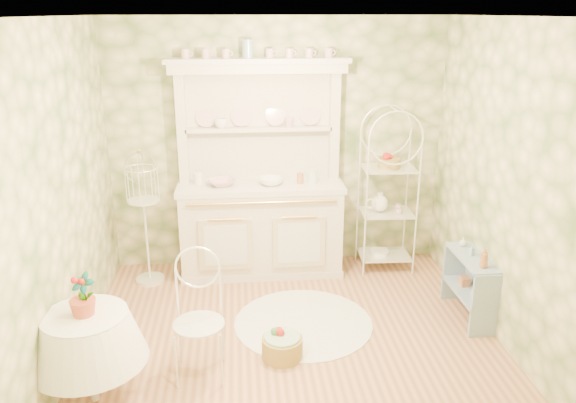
{
  "coord_description": "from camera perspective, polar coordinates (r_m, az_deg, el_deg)",
  "views": [
    {
      "loc": [
        -0.42,
        -4.14,
        2.73
      ],
      "look_at": [
        0.0,
        0.5,
        1.15
      ],
      "focal_mm": 35.0,
      "sensor_mm": 36.0,
      "label": 1
    }
  ],
  "objects": [
    {
      "name": "wall_left",
      "position": [
        4.58,
        -22.42,
        -0.28
      ],
      "size": [
        3.6,
        3.6,
        0.0
      ],
      "primitive_type": "plane",
      "color": "beige",
      "rests_on": "floor"
    },
    {
      "name": "bottle_blue",
      "position": [
        5.42,
        18.12,
        -4.82
      ],
      "size": [
        0.06,
        0.06,
        0.1
      ],
      "primitive_type": "imported",
      "rotation": [
        0.0,
        0.0,
        0.42
      ],
      "color": "#87A3BD",
      "rests_on": "side_shelf"
    },
    {
      "name": "lace_rug",
      "position": [
        5.31,
        1.56,
        -12.2
      ],
      "size": [
        1.68,
        1.68,
        0.01
      ],
      "primitive_type": "cylinder",
      "rotation": [
        0.0,
        0.0,
        -0.41
      ],
      "color": "white",
      "rests_on": "floor"
    },
    {
      "name": "bowl_white",
      "position": [
        5.88,
        -1.71,
        1.78
      ],
      "size": [
        0.29,
        0.29,
        0.08
      ],
      "primitive_type": "imported",
      "rotation": [
        0.0,
        0.0,
        -0.16
      ],
      "color": "white",
      "rests_on": "kitchen_dresser"
    },
    {
      "name": "cup_right",
      "position": [
        5.96,
        0.13,
        7.88
      ],
      "size": [
        0.13,
        0.13,
        0.09
      ],
      "primitive_type": "imported",
      "rotation": [
        0.0,
        0.0,
        -0.44
      ],
      "color": "white",
      "rests_on": "kitchen_dresser"
    },
    {
      "name": "round_table",
      "position": [
        4.45,
        -19.47,
        -14.82
      ],
      "size": [
        0.66,
        0.66,
        0.7
      ],
      "primitive_type": "cylinder",
      "rotation": [
        0.0,
        0.0,
        -0.02
      ],
      "color": "white",
      "rests_on": "floor"
    },
    {
      "name": "side_shelf",
      "position": [
        5.54,
        17.91,
        -8.48
      ],
      "size": [
        0.32,
        0.68,
        0.57
      ],
      "primitive_type": "cube",
      "rotation": [
        0.0,
        0.0,
        -0.11
      ],
      "color": "#88A3BA",
      "rests_on": "floor"
    },
    {
      "name": "bakers_rack",
      "position": [
        6.13,
        10.1,
        1.21
      ],
      "size": [
        0.59,
        0.43,
        1.83
      ],
      "primitive_type": "cube",
      "rotation": [
        0.0,
        0.0,
        -0.04
      ],
      "color": "white",
      "rests_on": "floor"
    },
    {
      "name": "cafe_chair",
      "position": [
        4.46,
        -9.07,
        -11.97
      ],
      "size": [
        0.45,
        0.45,
        0.94
      ],
      "primitive_type": "cube",
      "rotation": [
        0.0,
        0.0,
        -0.05
      ],
      "color": "white",
      "rests_on": "floor"
    },
    {
      "name": "wall_front",
      "position": [
        2.75,
        4.39,
        -11.45
      ],
      "size": [
        3.6,
        3.6,
        0.0
      ],
      "primitive_type": "plane",
      "color": "beige",
      "rests_on": "floor"
    },
    {
      "name": "bowl_floral",
      "position": [
        5.89,
        -6.75,
        1.69
      ],
      "size": [
        0.34,
        0.34,
        0.07
      ],
      "primitive_type": "imported",
      "rotation": [
        0.0,
        0.0,
        0.24
      ],
      "color": "white",
      "rests_on": "kitchen_dresser"
    },
    {
      "name": "bottle_glass",
      "position": [
        5.6,
        17.33,
        -4.03
      ],
      "size": [
        0.09,
        0.09,
        0.09
      ],
      "primitive_type": "imported",
      "rotation": [
        0.0,
        0.0,
        -0.41
      ],
      "color": "silver",
      "rests_on": "side_shelf"
    },
    {
      "name": "potted_geranium",
      "position": [
        4.19,
        -19.93,
        -9.2
      ],
      "size": [
        0.19,
        0.16,
        0.32
      ],
      "primitive_type": "imported",
      "rotation": [
        0.0,
        0.0,
        -0.29
      ],
      "color": "#3F7238",
      "rests_on": "round_table"
    },
    {
      "name": "cup_left",
      "position": [
        5.93,
        -6.83,
        7.71
      ],
      "size": [
        0.14,
        0.14,
        0.1
      ],
      "primitive_type": "imported",
      "rotation": [
        0.0,
        0.0,
        -0.09
      ],
      "color": "white",
      "rests_on": "kitchen_dresser"
    },
    {
      "name": "floor",
      "position": [
        4.98,
        0.53,
        -14.52
      ],
      "size": [
        3.6,
        3.6,
        0.0
      ],
      "primitive_type": "plane",
      "color": "tan",
      "rests_on": "ground"
    },
    {
      "name": "ceiling",
      "position": [
        4.17,
        0.65,
        18.29
      ],
      "size": [
        3.6,
        3.6,
        0.0
      ],
      "primitive_type": "plane",
      "color": "white",
      "rests_on": "floor"
    },
    {
      "name": "wall_right",
      "position": [
        4.9,
        22.03,
        0.95
      ],
      "size": [
        3.6,
        3.6,
        0.0
      ],
      "primitive_type": "plane",
      "color": "beige",
      "rests_on": "floor"
    },
    {
      "name": "floor_basket",
      "position": [
        4.8,
        -0.58,
        -14.48
      ],
      "size": [
        0.36,
        0.36,
        0.21
      ],
      "primitive_type": "cylinder",
      "rotation": [
        0.0,
        0.0,
        0.13
      ],
      "color": "#A98C45",
      "rests_on": "floor"
    },
    {
      "name": "wall_back",
      "position": [
        6.12,
        -1.1,
        5.68
      ],
      "size": [
        3.6,
        3.6,
        0.0
      ],
      "primitive_type": "plane",
      "color": "beige",
      "rests_on": "floor"
    },
    {
      "name": "bottle_amber",
      "position": [
        5.19,
        19.29,
        -5.66
      ],
      "size": [
        0.09,
        0.09,
        0.18
      ],
      "primitive_type": "imported",
      "rotation": [
        0.0,
        0.0,
        0.3
      ],
      "color": "#AC673B",
      "rests_on": "side_shelf"
    },
    {
      "name": "birdcage_stand",
      "position": [
        5.94,
        -14.36,
        -1.27
      ],
      "size": [
        0.38,
        0.38,
        1.52
      ],
      "primitive_type": "cube",
      "rotation": [
        0.0,
        0.0,
        0.07
      ],
      "color": "white",
      "rests_on": "floor"
    },
    {
      "name": "kitchen_dresser",
      "position": [
        5.89,
        -2.84,
        3.08
      ],
      "size": [
        1.87,
        0.61,
        2.29
      ],
      "primitive_type": "cube",
      "color": "silver",
      "rests_on": "floor"
    }
  ]
}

